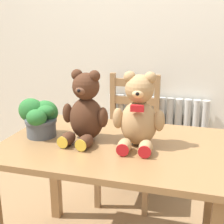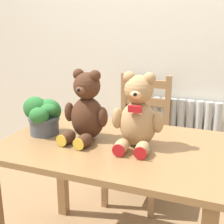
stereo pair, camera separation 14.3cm
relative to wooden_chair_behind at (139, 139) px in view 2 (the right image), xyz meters
The scene contains 7 objects.
wall_back 0.88m from the wooden_chair_behind, 71.96° to the left, with size 8.00×0.04×2.60m, color silver.
radiator 0.30m from the wooden_chair_behind, 49.55° to the left, with size 0.81×0.10×0.76m.
dining_table 0.79m from the wooden_chair_behind, 83.35° to the right, with size 1.12×0.76×0.74m.
wooden_chair_behind is the anchor object (origin of this frame).
teddy_bear_left 0.88m from the wooden_chair_behind, 94.63° to the right, with size 0.26×0.26×0.37m.
teddy_bear_right 0.90m from the wooden_chair_behind, 74.36° to the right, with size 0.26×0.26×0.37m.
potted_plant 0.92m from the wooden_chair_behind, 112.58° to the right, with size 0.22×0.19×0.20m.
Camera 2 is at (0.54, -1.00, 1.34)m, focal length 50.00 mm.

